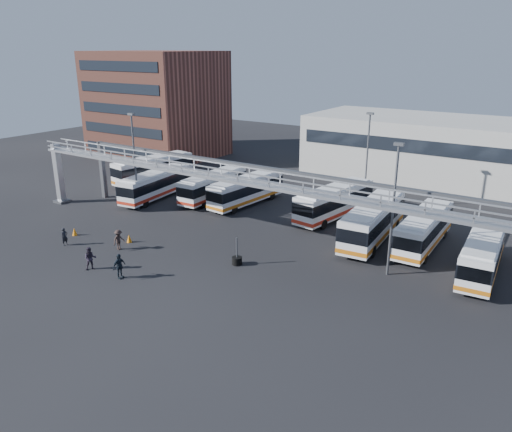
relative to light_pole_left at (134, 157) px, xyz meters
The scene contains 22 objects.
ground 18.78m from the light_pole_left, 26.57° to the right, with size 140.00×140.00×0.00m, color black.
gantry 16.14m from the light_pole_left, ahead, with size 51.40×5.15×7.10m.
apartment_building 28.52m from the light_pole_left, 129.29° to the left, with size 18.00×15.00×16.00m, color brown.
warehouse 41.07m from the light_pole_left, 46.97° to the left, with size 42.00×14.00×8.00m, color #9E9E99.
light_pole_left is the anchor object (origin of this frame).
light_pole_mid 28.02m from the light_pole_left, ahead, with size 0.70×0.35×10.21m.
light_pole_back 24.41m from the light_pole_left, 34.99° to the left, with size 0.70×0.35×10.21m.
bus_0 11.86m from the light_pole_left, 125.94° to the left, with size 4.27×11.25×3.34m.
bus_1 5.69m from the light_pole_left, 106.43° to the left, with size 3.60×10.65×3.17m.
bus_2 9.51m from the light_pole_left, 58.12° to the left, with size 2.63×10.19×3.07m.
bus_3 12.38m from the light_pole_left, 41.32° to the left, with size 3.34×10.46×3.12m.
bus_5 21.20m from the light_pole_left, 25.39° to the left, with size 4.08×11.08×3.29m.
bus_6 25.20m from the light_pole_left, 11.80° to the left, with size 3.50×11.72×3.51m.
bus_7 29.54m from the light_pole_left, 11.74° to the left, with size 2.61×10.48×3.17m.
bus_8 34.28m from the light_pole_left, ahead, with size 3.03×10.37×3.11m.
pedestrian_a 12.18m from the light_pole_left, 78.21° to the right, with size 0.58×0.38×1.59m, color black.
pedestrian_b 16.19m from the light_pole_left, 57.29° to the right, with size 0.91×0.71×1.87m, color #2B2330.
pedestrian_c 12.37m from the light_pole_left, 51.88° to the right, with size 1.16×0.67×1.79m, color #302320.
pedestrian_d 17.79m from the light_pole_left, 48.31° to the right, with size 1.15×0.48×1.96m, color black.
cone_left 10.44m from the light_pole_left, 83.94° to the right, with size 0.46×0.46×0.72m, color orange.
cone_right 11.14m from the light_pole_left, 48.48° to the right, with size 0.46×0.46×0.74m, color orange.
tire_stack 19.04m from the light_pole_left, 18.76° to the right, with size 0.81×0.81×2.32m.
Camera 1 is at (22.89, -27.58, 16.61)m, focal length 35.00 mm.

